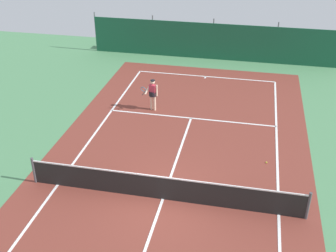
{
  "coord_description": "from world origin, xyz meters",
  "views": [
    {
      "loc": [
        2.68,
        -11.77,
        9.75
      ],
      "look_at": [
        -0.62,
        3.81,
        0.9
      ],
      "focal_mm": 45.0,
      "sensor_mm": 36.0,
      "label": 1
    }
  ],
  "objects": [
    {
      "name": "ground_plane",
      "position": [
        0.0,
        0.0,
        0.0
      ],
      "size": [
        36.0,
        36.0,
        0.0
      ],
      "primitive_type": "plane",
      "color": "#4C8456"
    },
    {
      "name": "court_surface",
      "position": [
        0.0,
        0.0,
        0.0
      ],
      "size": [
        11.02,
        26.6,
        0.01
      ],
      "color": "brown",
      "rests_on": "ground"
    },
    {
      "name": "tennis_net",
      "position": [
        0.0,
        0.0,
        0.51
      ],
      "size": [
        10.12,
        0.1,
        1.1
      ],
      "color": "black",
      "rests_on": "ground"
    },
    {
      "name": "back_fence",
      "position": [
        -0.0,
        15.56,
        0.67
      ],
      "size": [
        16.3,
        0.98,
        2.7
      ],
      "color": "#195138",
      "rests_on": "ground"
    },
    {
      "name": "tennis_player",
      "position": [
        -2.07,
        6.92,
        0.96
      ],
      "size": [
        0.83,
        0.67,
        1.64
      ],
      "rotation": [
        0.0,
        0.0,
        2.82
      ],
      "color": "beige",
      "rests_on": "ground"
    },
    {
      "name": "tennis_ball_near_player",
      "position": [
        3.67,
        3.15,
        0.03
      ],
      "size": [
        0.07,
        0.07,
        0.07
      ],
      "primitive_type": "sphere",
      "color": "#CCDB33",
      "rests_on": "ground"
    }
  ]
}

